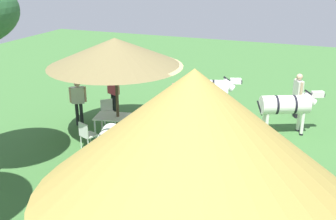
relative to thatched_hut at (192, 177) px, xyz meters
The scene contains 15 objects.
ground_plane 6.94m from the thatched_hut, 73.10° to the right, with size 36.00×36.00×0.00m, color #3C6C34.
thatched_hut is the anchor object (origin of this frame).
shade_umbrella 7.04m from the thatched_hut, 51.73° to the right, with size 4.30×4.30×3.34m.
patio_dining_table 7.19m from the thatched_hut, 51.73° to the right, with size 1.63×1.10×0.74m.
patio_chair_near_hut 8.47m from the thatched_hut, 50.67° to the right, with size 0.61×0.61×0.90m.
patio_chair_near_lawn 6.70m from the thatched_hut, 41.79° to the right, with size 0.56×0.55×0.90m.
patio_chair_west_end 6.77m from the thatched_hut, 61.89° to the right, with size 0.50×0.52×0.90m.
guest_beside_umbrella 9.18m from the thatched_hut, 53.13° to the right, with size 0.57×0.38×1.72m.
guest_behind_table 8.66m from the thatched_hut, 44.07° to the right, with size 0.52×0.41×1.66m.
standing_watcher 9.70m from the thatched_hut, 96.17° to the right, with size 0.40×0.54×1.70m.
striped_lounge_chair 6.80m from the thatched_hut, 83.39° to the right, with size 0.94×0.95×0.61m.
zebra_nearest_camera 4.76m from the thatched_hut, 41.95° to the right, with size 0.99×2.08×1.46m.
zebra_by_umbrella 7.95m from the thatched_hut, 95.83° to the right, with size 2.11×1.25×1.57m.
zebra_toward_hut 8.85m from the thatched_hut, 75.59° to the right, with size 2.29×1.18×1.57m.
brick_patio_kerb 11.62m from the thatched_hut, 68.48° to the right, with size 2.80×0.36×0.08m, color #A35F4E.
Camera 1 is at (-3.65, 11.84, 5.57)m, focal length 43.39 mm.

